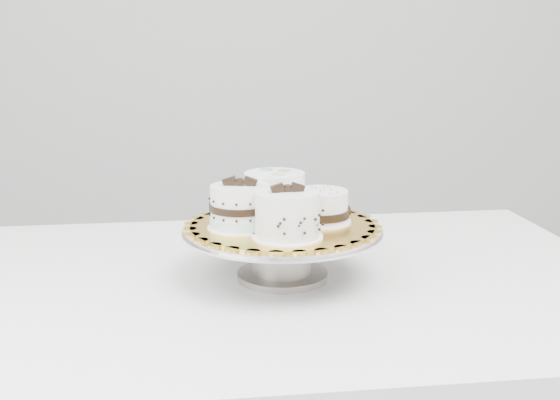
{
  "coord_description": "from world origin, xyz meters",
  "views": [
    {
      "loc": [
        -0.17,
        -1.05,
        1.17
      ],
      "look_at": [
        0.02,
        0.1,
        0.9
      ],
      "focal_mm": 45.0,
      "sensor_mm": 36.0,
      "label": 1
    }
  ],
  "objects": [
    {
      "name": "cake_banded",
      "position": [
        -0.05,
        0.1,
        0.88
      ],
      "size": [
        0.12,
        0.12,
        0.09
      ],
      "rotation": [
        0.0,
        0.0,
        -0.27
      ],
      "color": "white",
      "rests_on": "cake_board"
    },
    {
      "name": "cake_board",
      "position": [
        0.02,
        0.11,
        0.85
      ],
      "size": [
        0.38,
        0.38,
        0.0
      ],
      "primitive_type": "cylinder",
      "rotation": [
        0.0,
        0.0,
        0.22
      ],
      "color": "gold",
      "rests_on": "cake_stand"
    },
    {
      "name": "table",
      "position": [
        0.02,
        0.12,
        0.68
      ],
      "size": [
        1.29,
        0.88,
        0.75
      ],
      "rotation": [
        0.0,
        0.0,
        -0.03
      ],
      "color": "white",
      "rests_on": "floor"
    },
    {
      "name": "cake_stand",
      "position": [
        0.02,
        0.11,
        0.81
      ],
      "size": [
        0.35,
        0.35,
        0.09
      ],
      "color": "gray",
      "rests_on": "table"
    },
    {
      "name": "cake_swirl",
      "position": [
        0.02,
        0.03,
        0.89
      ],
      "size": [
        0.12,
        0.12,
        0.09
      ],
      "rotation": [
        0.0,
        0.0,
        0.06
      ],
      "color": "white",
      "rests_on": "cake_board"
    },
    {
      "name": "cake_dots",
      "position": [
        0.02,
        0.18,
        0.89
      ],
      "size": [
        0.14,
        0.14,
        0.08
      ],
      "rotation": [
        0.0,
        0.0,
        -0.27
      ],
      "color": "white",
      "rests_on": "cake_board"
    },
    {
      "name": "cake_ribbon",
      "position": [
        0.09,
        0.12,
        0.88
      ],
      "size": [
        0.12,
        0.11,
        0.06
      ],
      "rotation": [
        0.0,
        0.0,
        -0.07
      ],
      "color": "white",
      "rests_on": "cake_board"
    }
  ]
}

